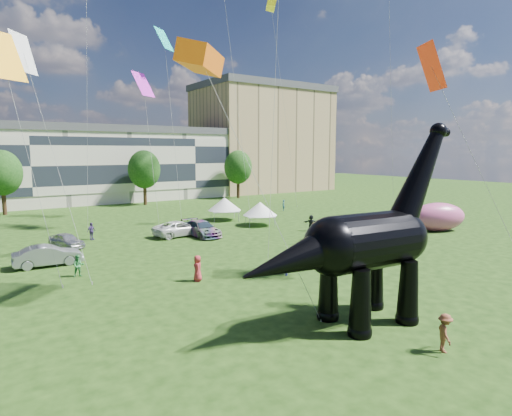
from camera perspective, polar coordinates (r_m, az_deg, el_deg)
ground at (r=23.65m, az=12.72°, el=-14.13°), size 220.00×220.00×0.00m
terrace_row at (r=77.34m, az=-28.26°, el=4.66°), size 78.00×11.00×12.00m
apartment_block at (r=97.70m, az=0.87°, el=8.89°), size 28.00×18.00×22.00m
tree_mid_left at (r=68.03m, az=-30.81°, el=4.47°), size 5.20×5.20×9.44m
tree_mid_right at (r=72.09m, az=-14.70°, el=5.40°), size 5.20×5.20×9.44m
tree_far_right at (r=79.96m, az=-2.41°, el=5.82°), size 5.20×5.20×9.44m
dinosaur_sculpture at (r=21.96m, az=13.83°, el=-4.92°), size 13.00×3.82×10.60m
car_silver at (r=42.49m, az=-23.94°, el=-3.96°), size 2.90×4.24×1.34m
car_grey at (r=36.36m, az=-26.01°, el=-5.72°), size 4.94×1.92×1.61m
car_white at (r=44.91m, az=-10.10°, el=-2.70°), size 5.81×3.13×1.55m
car_dark at (r=44.38m, az=-7.27°, el=-2.74°), size 2.51×5.59×1.59m
gazebo_near at (r=54.37m, az=-4.22°, el=0.51°), size 5.38×5.38×2.91m
gazebo_far at (r=50.32m, az=0.53°, el=-0.12°), size 5.31×5.31×2.79m
inflatable_pink at (r=50.98m, az=23.07°, el=-1.09°), size 6.96×5.39×3.11m
visitors at (r=34.39m, az=-5.97°, el=-5.63°), size 50.74×40.44×1.78m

